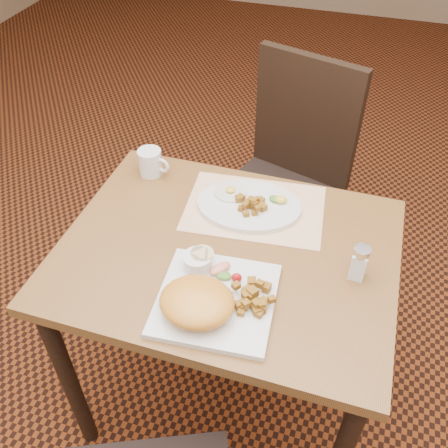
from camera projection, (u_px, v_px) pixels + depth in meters
The scene contains 15 objects.
ground at pixel (226, 390), 1.85m from camera, with size 8.00×8.00×0.00m, color black.
table at pixel (227, 276), 1.42m from camera, with size 0.90×0.70×0.75m.
chair_far at pixel (287, 172), 1.95m from camera, with size 0.53×0.53×0.97m.
placemat at pixel (255, 208), 1.47m from camera, with size 0.40×0.28×0.00m, color white.
plate_square at pixel (216, 300), 1.21m from camera, with size 0.28×0.28×0.02m, color silver.
plate_oval at pixel (249, 206), 1.46m from camera, with size 0.30×0.23×0.02m, color silver, non-canonical shape.
hollandaise_mound at pixel (196, 302), 1.15m from camera, with size 0.18×0.16×0.07m.
ramekin at pixel (198, 261), 1.26m from camera, with size 0.07×0.08×0.04m.
garnish_sq at pixel (225, 272), 1.25m from camera, with size 0.09×0.07×0.03m.
fried_egg at pixel (231, 191), 1.49m from camera, with size 0.10×0.10×0.02m.
garnish_ov at pixel (279, 199), 1.45m from camera, with size 0.06×0.04×0.02m.
salt_shaker at pixel (359, 262), 1.24m from camera, with size 0.04×0.04×0.10m.
coffee_mug at pixel (151, 162), 1.57m from camera, with size 0.11×0.07×0.08m.
home_fries_sq at pixel (252, 298), 1.18m from camera, with size 0.12×0.12×0.04m.
home_fries_ov at pixel (252, 203), 1.44m from camera, with size 0.10×0.09×0.03m.
Camera 1 is at (0.27, -0.90, 1.71)m, focal length 40.00 mm.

